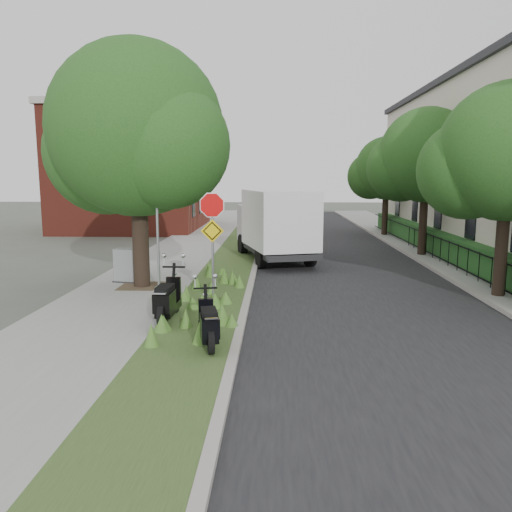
# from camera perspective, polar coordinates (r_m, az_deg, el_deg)

# --- Properties ---
(ground) EXTENTS (120.00, 120.00, 0.00)m
(ground) POSITION_cam_1_polar(r_m,az_deg,el_deg) (13.37, 0.80, -6.69)
(ground) COLOR #4C5147
(ground) RESTS_ON ground
(sidewalk_near) EXTENTS (3.50, 60.00, 0.12)m
(sidewalk_near) POSITION_cam_1_polar(r_m,az_deg,el_deg) (23.59, -8.91, 0.23)
(sidewalk_near) COLOR gray
(sidewalk_near) RESTS_ON ground
(verge) EXTENTS (2.00, 60.00, 0.12)m
(verge) POSITION_cam_1_polar(r_m,az_deg,el_deg) (23.22, -2.24, 0.19)
(verge) COLOR #354A20
(verge) RESTS_ON ground
(kerb_near) EXTENTS (0.20, 60.00, 0.13)m
(kerb_near) POSITION_cam_1_polar(r_m,az_deg,el_deg) (23.16, 0.23, 0.18)
(kerb_near) COLOR #9E9991
(kerb_near) RESTS_ON ground
(road) EXTENTS (7.00, 60.00, 0.01)m
(road) POSITION_cam_1_polar(r_m,az_deg,el_deg) (23.31, 8.86, -0.02)
(road) COLOR black
(road) RESTS_ON ground
(kerb_far) EXTENTS (0.20, 60.00, 0.13)m
(kerb_far) POSITION_cam_1_polar(r_m,az_deg,el_deg) (23.95, 17.21, 0.07)
(kerb_far) COLOR #9E9991
(kerb_far) RESTS_ON ground
(footpath_far) EXTENTS (3.20, 60.00, 0.12)m
(footpath_far) POSITION_cam_1_polar(r_m,az_deg,el_deg) (24.44, 21.06, 0.03)
(footpath_far) COLOR gray
(footpath_far) RESTS_ON ground
(street_tree_main) EXTENTS (6.21, 5.54, 7.66)m
(street_tree_main) POSITION_cam_1_polar(r_m,az_deg,el_deg) (16.38, -13.67, 12.91)
(street_tree_main) COLOR black
(street_tree_main) RESTS_ON ground
(bare_post) EXTENTS (0.08, 0.08, 4.00)m
(bare_post) POSITION_cam_1_polar(r_m,az_deg,el_deg) (15.16, -11.19, 3.17)
(bare_post) COLOR #A5A8AD
(bare_post) RESTS_ON ground
(bike_hoop) EXTENTS (0.06, 0.78, 0.77)m
(bike_hoop) POSITION_cam_1_polar(r_m,az_deg,el_deg) (13.02, -11.28, -5.04)
(bike_hoop) COLOR #A5A8AD
(bike_hoop) RESTS_ON ground
(sign_assembly) EXTENTS (0.94, 0.08, 3.22)m
(sign_assembly) POSITION_cam_1_polar(r_m,az_deg,el_deg) (13.63, -5.02, 3.53)
(sign_assembly) COLOR #A5A8AD
(sign_assembly) RESTS_ON ground
(fence_far) EXTENTS (0.04, 24.00, 1.00)m
(fence_far) POSITION_cam_1_polar(r_m,az_deg,el_deg) (24.06, 18.89, 1.48)
(fence_far) COLOR black
(fence_far) RESTS_ON ground
(hedge_far) EXTENTS (1.00, 24.00, 1.10)m
(hedge_far) POSITION_cam_1_polar(r_m,az_deg,el_deg) (24.27, 20.47, 1.46)
(hedge_far) COLOR #19481C
(hedge_far) RESTS_ON footpath_far
(brick_building) EXTENTS (9.40, 10.40, 8.30)m
(brick_building) POSITION_cam_1_polar(r_m,az_deg,el_deg) (36.23, -13.62, 9.70)
(brick_building) COLOR maroon
(brick_building) RESTS_ON ground
(far_tree_a) EXTENTS (4.60, 4.10, 6.22)m
(far_tree_a) POSITION_cam_1_polar(r_m,az_deg,el_deg) (16.32, 26.62, 9.87)
(far_tree_a) COLOR black
(far_tree_a) RESTS_ON ground
(far_tree_b) EXTENTS (4.83, 4.31, 6.56)m
(far_tree_b) POSITION_cam_1_polar(r_m,az_deg,el_deg) (23.86, 18.70, 10.34)
(far_tree_b) COLOR black
(far_tree_b) RESTS_ON ground
(far_tree_c) EXTENTS (4.37, 3.89, 5.93)m
(far_tree_c) POSITION_cam_1_polar(r_m,az_deg,el_deg) (31.61, 14.59, 9.33)
(far_tree_c) COLOR black
(far_tree_c) RESTS_ON ground
(scooter_near) EXTENTS (0.42, 1.98, 0.94)m
(scooter_near) POSITION_cam_1_polar(r_m,az_deg,el_deg) (12.34, -10.15, -5.39)
(scooter_near) COLOR black
(scooter_near) RESTS_ON ground
(scooter_far) EXTENTS (0.62, 1.75, 0.84)m
(scooter_far) POSITION_cam_1_polar(r_m,az_deg,el_deg) (10.48, -5.42, -8.18)
(scooter_far) COLOR black
(scooter_far) RESTS_ON ground
(box_truck) EXTENTS (3.70, 6.18, 2.62)m
(box_truck) POSITION_cam_1_polar(r_m,az_deg,el_deg) (21.46, 2.25, 3.90)
(box_truck) COLOR #262628
(box_truck) RESTS_ON ground
(utility_cabinet) EXTENTS (0.93, 0.70, 1.12)m
(utility_cabinet) POSITION_cam_1_polar(r_m,az_deg,el_deg) (17.38, -14.55, -1.09)
(utility_cabinet) COLOR #262628
(utility_cabinet) RESTS_ON ground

